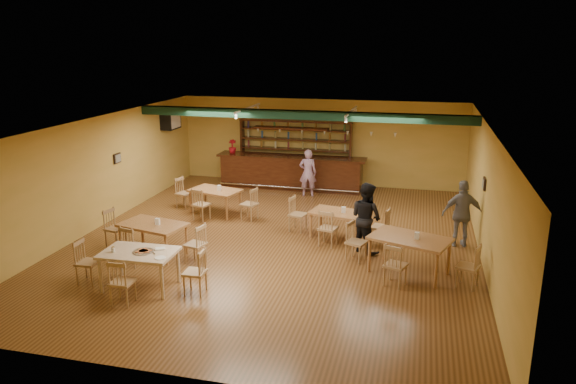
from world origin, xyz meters
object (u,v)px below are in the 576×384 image
(dining_table_c, at_px, (154,239))
(dining_table_d, at_px, (409,255))
(dining_table_a, at_px, (216,201))
(patron_right_a, at_px, (366,217))
(patron_bar, at_px, (308,173))
(bar_counter, at_px, (291,172))
(near_table, at_px, (140,270))
(dining_table_b, at_px, (338,224))

(dining_table_c, bearing_deg, dining_table_d, 16.01)
(dining_table_a, xyz_separation_m, patron_right_a, (4.62, -1.95, 0.50))
(patron_bar, bearing_deg, bar_counter, -55.48)
(dining_table_d, height_order, patron_bar, patron_bar)
(dining_table_c, distance_m, patron_bar, 6.41)
(dining_table_a, relative_size, patron_bar, 0.94)
(dining_table_a, height_order, dining_table_d, dining_table_d)
(near_table, bearing_deg, dining_table_c, 107.16)
(dining_table_c, relative_size, patron_right_a, 0.89)
(dining_table_d, bearing_deg, bar_counter, 142.95)
(dining_table_d, distance_m, near_table, 5.75)
(dining_table_c, bearing_deg, dining_table_a, 98.24)
(patron_right_a, bearing_deg, dining_table_b, -7.10)
(dining_table_d, xyz_separation_m, patron_right_a, (-1.07, 1.08, 0.44))
(dining_table_a, bearing_deg, dining_table_d, -13.18)
(bar_counter, distance_m, patron_bar, 1.14)
(dining_table_b, distance_m, patron_right_a, 1.24)
(bar_counter, height_order, dining_table_b, bar_counter)
(near_table, bearing_deg, patron_right_a, 34.74)
(bar_counter, height_order, dining_table_d, bar_counter)
(dining_table_a, relative_size, dining_table_b, 1.05)
(bar_counter, height_order, near_table, bar_counter)
(near_table, bearing_deg, dining_table_d, 19.58)
(bar_counter, relative_size, patron_right_a, 2.99)
(bar_counter, height_order, dining_table_a, bar_counter)
(dining_table_d, distance_m, patron_bar, 6.54)
(bar_counter, xyz_separation_m, dining_table_b, (2.33, -4.49, -0.22))
(dining_table_c, xyz_separation_m, patron_bar, (2.52, 5.88, 0.39))
(dining_table_c, relative_size, near_table, 1.03)
(dining_table_b, bearing_deg, patron_bar, 125.56)
(dining_table_d, relative_size, near_table, 1.11)
(bar_counter, height_order, dining_table_c, bar_counter)
(dining_table_c, relative_size, dining_table_d, 0.92)
(bar_counter, distance_m, dining_table_b, 5.07)
(dining_table_b, distance_m, dining_table_d, 2.65)
(dining_table_a, xyz_separation_m, dining_table_b, (3.82, -1.15, -0.02))
(dining_table_b, distance_m, near_table, 5.29)
(dining_table_a, xyz_separation_m, dining_table_d, (5.69, -3.03, 0.05))
(dining_table_a, bearing_deg, dining_table_b, -1.86)
(dining_table_a, relative_size, patron_right_a, 0.85)
(patron_bar, bearing_deg, dining_table_b, 104.87)
(dining_table_b, height_order, patron_bar, patron_bar)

